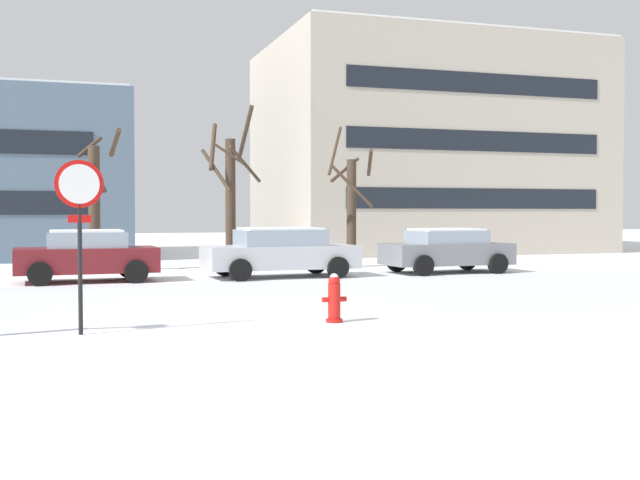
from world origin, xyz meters
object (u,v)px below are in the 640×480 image
at_px(stop_sign, 80,212).
at_px(fire_hydrant, 334,298).
at_px(parked_car_silver, 280,252).
at_px(parked_car_maroon, 87,255).
at_px(parked_car_gray, 446,250).

xyz_separation_m(stop_sign, fire_hydrant, (4.27, 0.06, -1.51)).
distance_m(stop_sign, parked_car_silver, 11.34).
distance_m(parked_car_maroon, parked_car_silver, 5.53).
height_order(fire_hydrant, parked_car_silver, parked_car_silver).
bearing_deg(parked_car_gray, fire_hydrant, -126.48).
bearing_deg(fire_hydrant, parked_car_silver, 80.52).
bearing_deg(fire_hydrant, stop_sign, -179.20).
relative_size(fire_hydrant, parked_car_silver, 0.19).
bearing_deg(parked_car_silver, parked_car_maroon, 178.37).
bearing_deg(parked_car_maroon, parked_car_gray, -0.46).
relative_size(parked_car_maroon, parked_car_silver, 0.85).
bearing_deg(parked_car_silver, fire_hydrant, -99.48).
relative_size(parked_car_maroon, parked_car_gray, 0.95).
relative_size(fire_hydrant, parked_car_gray, 0.21).
distance_m(stop_sign, parked_car_gray, 15.02).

